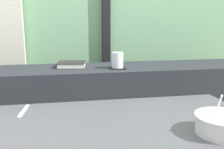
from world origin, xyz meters
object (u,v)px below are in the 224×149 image
object	(u,v)px
breakfast_table	(117,146)
closed_book	(71,65)
coaster_square	(118,68)
juice_glass	(118,61)
soup_bowl	(222,125)
fork_utensil	(23,111)

from	to	relation	value
breakfast_table	closed_book	distance (m)	0.77
coaster_square	juice_glass	distance (m)	0.05
soup_bowl	closed_book	bearing A→B (deg)	121.83
breakfast_table	coaster_square	world-z (taller)	coaster_square
juice_glass	closed_book	world-z (taller)	juice_glass
breakfast_table	closed_book	bearing A→B (deg)	103.63
closed_book	fork_utensil	size ratio (longest dim) A/B	1.18
breakfast_table	fork_utensil	bearing A→B (deg)	152.07
coaster_square	juice_glass	xyz separation A→B (m)	(0.00, 0.00, 0.05)
breakfast_table	juice_glass	xyz separation A→B (m)	(0.12, 0.61, 0.27)
coaster_square	soup_bowl	world-z (taller)	soup_bowl
coaster_square	breakfast_table	bearing A→B (deg)	-101.32
coaster_square	fork_utensil	distance (m)	0.67
fork_utensil	coaster_square	bearing A→B (deg)	41.74
breakfast_table	fork_utensil	distance (m)	0.48
closed_book	fork_utensil	xyz separation A→B (m)	(-0.24, -0.49, -0.13)
closed_book	soup_bowl	bearing A→B (deg)	-58.17
breakfast_table	closed_book	xyz separation A→B (m)	(-0.17, 0.71, 0.24)
coaster_square	fork_utensil	size ratio (longest dim) A/B	0.59
soup_bowl	coaster_square	bearing A→B (deg)	108.03
juice_glass	closed_book	bearing A→B (deg)	160.74
breakfast_table	soup_bowl	bearing A→B (deg)	-24.58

